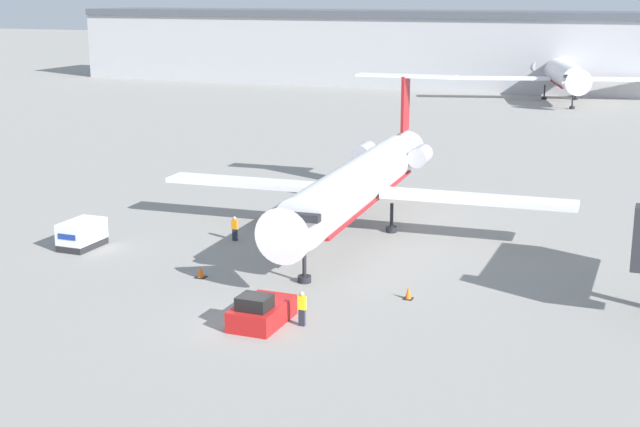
{
  "coord_description": "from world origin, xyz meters",
  "views": [
    {
      "loc": [
        19.03,
        -38.61,
        16.68
      ],
      "look_at": [
        0.0,
        9.62,
        3.74
      ],
      "focal_mm": 50.0,
      "sensor_mm": 36.0,
      "label": 1
    }
  ],
  "objects_px": {
    "airplane_main": "(359,182)",
    "traffic_cone_right": "(408,293)",
    "worker_near_tug": "(302,308)",
    "worker_by_wing": "(235,228)",
    "luggage_cart": "(82,234)",
    "traffic_cone_left": "(201,272)",
    "airplane_parked_far_left": "(562,74)",
    "pushback_tug": "(262,312)"
  },
  "relations": [
    {
      "from": "airplane_main",
      "to": "traffic_cone_right",
      "type": "xyz_separation_m",
      "value": [
        7.12,
        -12.15,
        -3.37
      ]
    },
    {
      "from": "worker_near_tug",
      "to": "traffic_cone_right",
      "type": "bearing_deg",
      "value": 56.47
    },
    {
      "from": "traffic_cone_right",
      "to": "worker_by_wing",
      "type": "bearing_deg",
      "value": 153.45
    },
    {
      "from": "airplane_main",
      "to": "luggage_cart",
      "type": "bearing_deg",
      "value": -147.47
    },
    {
      "from": "traffic_cone_left",
      "to": "airplane_parked_far_left",
      "type": "xyz_separation_m",
      "value": [
        9.06,
        100.15,
        3.85
      ]
    },
    {
      "from": "traffic_cone_left",
      "to": "airplane_main",
      "type": "bearing_deg",
      "value": 66.91
    },
    {
      "from": "worker_by_wing",
      "to": "traffic_cone_right",
      "type": "relative_size",
      "value": 2.22
    },
    {
      "from": "pushback_tug",
      "to": "traffic_cone_right",
      "type": "distance_m",
      "value": 8.81
    },
    {
      "from": "worker_by_wing",
      "to": "traffic_cone_left",
      "type": "height_order",
      "value": "worker_by_wing"
    },
    {
      "from": "worker_near_tug",
      "to": "traffic_cone_right",
      "type": "height_order",
      "value": "worker_near_tug"
    },
    {
      "from": "airplane_main",
      "to": "worker_by_wing",
      "type": "bearing_deg",
      "value": -146.2
    },
    {
      "from": "worker_near_tug",
      "to": "airplane_parked_far_left",
      "type": "xyz_separation_m",
      "value": [
        0.34,
        105.24,
        3.22
      ]
    },
    {
      "from": "traffic_cone_right",
      "to": "airplane_parked_far_left",
      "type": "distance_m",
      "value": 99.42
    },
    {
      "from": "pushback_tug",
      "to": "luggage_cart",
      "type": "bearing_deg",
      "value": 154.07
    },
    {
      "from": "luggage_cart",
      "to": "worker_near_tug",
      "type": "bearing_deg",
      "value": -22.23
    },
    {
      "from": "traffic_cone_right",
      "to": "airplane_parked_far_left",
      "type": "height_order",
      "value": "airplane_parked_far_left"
    },
    {
      "from": "traffic_cone_left",
      "to": "luggage_cart",
      "type": "bearing_deg",
      "value": 165.26
    },
    {
      "from": "airplane_main",
      "to": "worker_near_tug",
      "type": "height_order",
      "value": "airplane_main"
    },
    {
      "from": "airplane_main",
      "to": "airplane_parked_far_left",
      "type": "distance_m",
      "value": 87.21
    },
    {
      "from": "pushback_tug",
      "to": "traffic_cone_right",
      "type": "height_order",
      "value": "pushback_tug"
    },
    {
      "from": "luggage_cart",
      "to": "worker_near_tug",
      "type": "height_order",
      "value": "worker_near_tug"
    },
    {
      "from": "worker_by_wing",
      "to": "traffic_cone_left",
      "type": "distance_m",
      "value": 8.31
    },
    {
      "from": "airplane_main",
      "to": "airplane_parked_far_left",
      "type": "xyz_separation_m",
      "value": [
        3.51,
        87.14,
        0.46
      ]
    },
    {
      "from": "airplane_main",
      "to": "traffic_cone_right",
      "type": "bearing_deg",
      "value": -59.61
    },
    {
      "from": "airplane_parked_far_left",
      "to": "airplane_main",
      "type": "bearing_deg",
      "value": -92.31
    },
    {
      "from": "worker_by_wing",
      "to": "airplane_parked_far_left",
      "type": "height_order",
      "value": "airplane_parked_far_left"
    },
    {
      "from": "worker_by_wing",
      "to": "traffic_cone_left",
      "type": "relative_size",
      "value": 2.36
    },
    {
      "from": "luggage_cart",
      "to": "worker_near_tug",
      "type": "xyz_separation_m",
      "value": [
        19.24,
        -7.86,
        0.06
      ]
    },
    {
      "from": "luggage_cart",
      "to": "airplane_parked_far_left",
      "type": "distance_m",
      "value": 99.38
    },
    {
      "from": "airplane_main",
      "to": "worker_by_wing",
      "type": "relative_size",
      "value": 17.48
    },
    {
      "from": "airplane_main",
      "to": "traffic_cone_left",
      "type": "distance_m",
      "value": 14.54
    },
    {
      "from": "airplane_main",
      "to": "luggage_cart",
      "type": "xyz_separation_m",
      "value": [
        -16.06,
        -10.24,
        -2.81
      ]
    },
    {
      "from": "worker_by_wing",
      "to": "traffic_cone_left",
      "type": "xyz_separation_m",
      "value": [
        1.8,
        -8.09,
        -0.55
      ]
    },
    {
      "from": "pushback_tug",
      "to": "luggage_cart",
      "type": "distance_m",
      "value": 19.12
    },
    {
      "from": "luggage_cart",
      "to": "traffic_cone_right",
      "type": "distance_m",
      "value": 23.27
    },
    {
      "from": "luggage_cart",
      "to": "traffic_cone_left",
      "type": "height_order",
      "value": "luggage_cart"
    },
    {
      "from": "airplane_main",
      "to": "airplane_parked_far_left",
      "type": "bearing_deg",
      "value": 87.69
    },
    {
      "from": "airplane_main",
      "to": "luggage_cart",
      "type": "distance_m",
      "value": 19.26
    },
    {
      "from": "pushback_tug",
      "to": "worker_near_tug",
      "type": "xyz_separation_m",
      "value": [
        2.05,
        0.49,
        0.33
      ]
    },
    {
      "from": "worker_by_wing",
      "to": "traffic_cone_right",
      "type": "height_order",
      "value": "worker_by_wing"
    },
    {
      "from": "airplane_main",
      "to": "worker_near_tug",
      "type": "relative_size",
      "value": 16.14
    },
    {
      "from": "traffic_cone_left",
      "to": "airplane_parked_far_left",
      "type": "relative_size",
      "value": 0.02
    }
  ]
}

